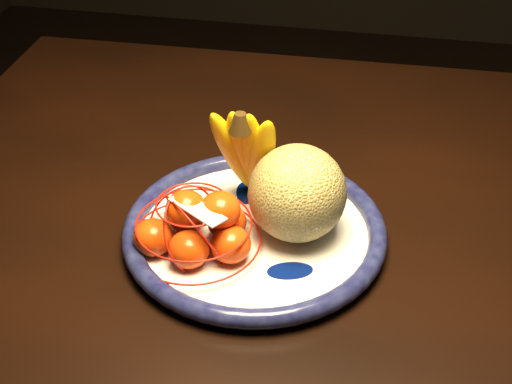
% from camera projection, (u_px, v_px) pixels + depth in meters
% --- Properties ---
extents(dining_table, '(1.50, 0.91, 0.74)m').
position_uv_depth(dining_table, '(402.00, 248.00, 1.04)').
color(dining_table, black).
rests_on(dining_table, ground).
extents(fruit_bowl, '(0.34, 0.34, 0.03)m').
position_uv_depth(fruit_bowl, '(254.00, 231.00, 0.93)').
color(fruit_bowl, white).
rests_on(fruit_bowl, dining_table).
extents(cantaloupe, '(0.12, 0.12, 0.12)m').
position_uv_depth(cantaloupe, '(297.00, 193.00, 0.89)').
color(cantaloupe, olive).
rests_on(cantaloupe, fruit_bowl).
extents(banana_bunch, '(0.11, 0.11, 0.17)m').
position_uv_depth(banana_bunch, '(248.00, 149.00, 0.93)').
color(banana_bunch, yellow).
rests_on(banana_bunch, fruit_bowl).
extents(mandarin_bag, '(0.18, 0.18, 0.11)m').
position_uv_depth(mandarin_bag, '(198.00, 227.00, 0.88)').
color(mandarin_bag, '#FF5415').
rests_on(mandarin_bag, fruit_bowl).
extents(price_tag, '(0.08, 0.06, 0.01)m').
position_uv_depth(price_tag, '(198.00, 209.00, 0.85)').
color(price_tag, white).
rests_on(price_tag, mandarin_bag).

